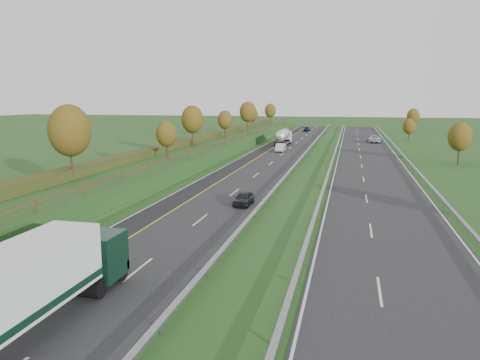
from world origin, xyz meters
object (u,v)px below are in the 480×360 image
(road_tanker, at_px, (283,137))
(car_dark_near, at_px, (244,198))
(car_oncoming, at_px, (374,139))
(car_silver_mid, at_px, (280,148))
(car_small_far, at_px, (307,129))
(box_lorry, at_px, (3,299))

(road_tanker, bearing_deg, car_dark_near, -85.58)
(road_tanker, distance_m, car_oncoming, 22.70)
(road_tanker, distance_m, car_silver_mid, 12.70)
(car_small_far, bearing_deg, car_silver_mid, -90.64)
(box_lorry, relative_size, car_silver_mid, 3.44)
(box_lorry, height_order, road_tanker, box_lorry)
(box_lorry, bearing_deg, road_tanker, 90.76)
(box_lorry, relative_size, road_tanker, 1.45)
(road_tanker, xyz_separation_m, car_silver_mid, (1.26, -12.60, -1.04))
(car_dark_near, bearing_deg, road_tanker, 96.48)
(road_tanker, bearing_deg, car_small_far, 88.74)
(car_silver_mid, xyz_separation_m, car_oncoming, (18.47, 23.78, 0.05))
(car_small_far, bearing_deg, car_oncoming, -61.92)
(box_lorry, bearing_deg, car_silver_mid, 89.92)
(car_dark_near, xyz_separation_m, car_silver_mid, (-3.30, 46.43, 0.15))
(car_dark_near, bearing_deg, box_lorry, -94.80)
(car_silver_mid, height_order, car_oncoming, car_oncoming)
(car_dark_near, bearing_deg, car_small_far, 94.04)
(box_lorry, distance_m, road_tanker, 87.28)
(car_dark_near, height_order, car_oncoming, car_oncoming)
(road_tanker, relative_size, car_silver_mid, 2.37)
(box_lorry, bearing_deg, car_oncoming, 79.32)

